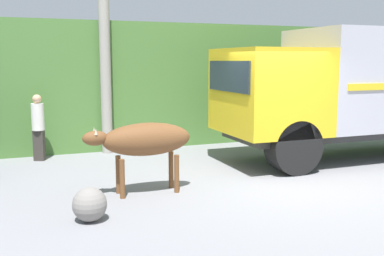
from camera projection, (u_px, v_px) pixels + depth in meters
name	position (u px, v px, depth m)	size (l,w,h in m)	color
ground_plane	(275.00, 181.00, 8.73)	(60.00, 60.00, 0.00)	gray
hillside_embankment	(162.00, 80.00, 15.26)	(32.00, 6.56, 3.31)	#4C7A38
cargo_truck	(357.00, 86.00, 10.65)	(6.51, 2.25, 3.04)	#2D2D2D
brown_cow	(145.00, 140.00, 7.81)	(1.90, 0.58, 1.26)	brown
pedestrian_on_hill	(38.00, 124.00, 10.41)	(0.38, 0.38, 1.55)	#38332D
utility_pole	(104.00, 31.00, 10.99)	(0.90, 0.27, 5.90)	#9E998E
roadside_rock	(90.00, 204.00, 6.52)	(0.50, 0.50, 0.50)	gray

